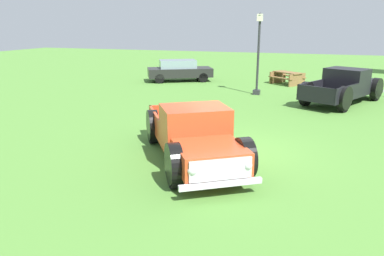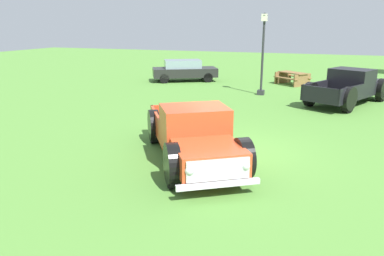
# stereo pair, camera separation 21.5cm
# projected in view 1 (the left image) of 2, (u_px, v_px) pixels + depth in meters

# --- Properties ---
(ground_plane) EXTENTS (80.00, 80.00, 0.00)m
(ground_plane) POSITION_uv_depth(u_px,v_px,m) (228.00, 151.00, 11.03)
(ground_plane) COLOR #548C38
(pickup_truck_foreground) EXTENTS (4.29, 5.28, 1.57)m
(pickup_truck_foreground) POSITION_uv_depth(u_px,v_px,m) (195.00, 137.00, 9.86)
(pickup_truck_foreground) COLOR #D14723
(pickup_truck_foreground) RESTS_ON ground_plane
(pickup_truck_behind_left) EXTENTS (4.09, 5.62, 1.63)m
(pickup_truck_behind_left) POSITION_uv_depth(u_px,v_px,m) (346.00, 86.00, 17.77)
(pickup_truck_behind_left) COLOR black
(pickup_truck_behind_left) RESTS_ON ground_plane
(sedan_distant_a) EXTENTS (4.49, 3.50, 1.40)m
(sedan_distant_a) POSITION_uv_depth(u_px,v_px,m) (179.00, 70.00, 24.39)
(sedan_distant_a) COLOR black
(sedan_distant_a) RESTS_ON ground_plane
(lamp_post_near) EXTENTS (0.36, 0.36, 4.24)m
(lamp_post_near) POSITION_uv_depth(u_px,v_px,m) (258.00, 53.00, 19.32)
(lamp_post_near) COLOR #2D2D33
(lamp_post_near) RESTS_ON ground_plane
(picnic_table) EXTENTS (2.33, 2.27, 0.78)m
(picnic_table) POSITION_uv_depth(u_px,v_px,m) (287.00, 76.00, 23.16)
(picnic_table) COLOR olive
(picnic_table) RESTS_ON ground_plane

